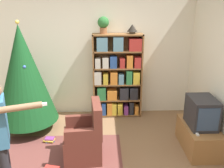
# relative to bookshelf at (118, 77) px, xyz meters

# --- Properties ---
(wall_back) EXTENTS (8.00, 0.10, 2.60)m
(wall_back) POSITION_rel_bookshelf_xyz_m (-0.53, 0.23, 0.45)
(wall_back) COLOR silver
(wall_back) RESTS_ON ground_plane
(bookshelf) EXTENTS (1.00, 0.29, 1.73)m
(bookshelf) POSITION_rel_bookshelf_xyz_m (0.00, 0.00, 0.00)
(bookshelf) COLOR brown
(bookshelf) RESTS_ON ground_plane
(tv_stand) EXTENTS (0.50, 0.90, 0.43)m
(tv_stand) POSITION_rel_bookshelf_xyz_m (1.27, -1.33, -0.63)
(tv_stand) COLOR #996638
(tv_stand) RESTS_ON ground_plane
(television) EXTENTS (0.40, 0.54, 0.48)m
(television) POSITION_rel_bookshelf_xyz_m (1.27, -1.34, -0.18)
(television) COLOR #28282D
(television) RESTS_ON tv_stand
(game_remote) EXTENTS (0.04, 0.12, 0.02)m
(game_remote) POSITION_rel_bookshelf_xyz_m (1.12, -1.60, -0.41)
(game_remote) COLOR white
(game_remote) RESTS_ON tv_stand
(christmas_tree) EXTENTS (1.12, 1.12, 2.04)m
(christmas_tree) POSITION_rel_bookshelf_xyz_m (-1.71, -0.59, 0.25)
(christmas_tree) COLOR #4C3323
(christmas_tree) RESTS_ON ground_plane
(armchair) EXTENTS (0.62, 0.61, 0.92)m
(armchair) POSITION_rel_bookshelf_xyz_m (-0.58, -1.52, -0.52)
(armchair) COLOR brown
(armchair) RESTS_ON ground_plane
(standing_person) EXTENTS (0.71, 0.45, 1.50)m
(standing_person) POSITION_rel_bookshelf_xyz_m (-1.48, -2.30, 0.04)
(standing_person) COLOR #232328
(standing_person) RESTS_ON ground_plane
(potted_plant) EXTENTS (0.22, 0.22, 0.33)m
(potted_plant) POSITION_rel_bookshelf_xyz_m (-0.28, 0.01, 1.07)
(potted_plant) COLOR #935B38
(potted_plant) RESTS_ON bookshelf
(table_lamp) EXTENTS (0.20, 0.20, 0.18)m
(table_lamp) POSITION_rel_bookshelf_xyz_m (0.28, 0.01, 0.99)
(table_lamp) COLOR #473828
(table_lamp) RESTS_ON bookshelf
(book_pile_near_tree) EXTENTS (0.19, 0.17, 0.07)m
(book_pile_near_tree) POSITION_rel_bookshelf_xyz_m (-1.25, -1.04, -0.81)
(book_pile_near_tree) COLOR #284C93
(book_pile_near_tree) RESTS_ON ground_plane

